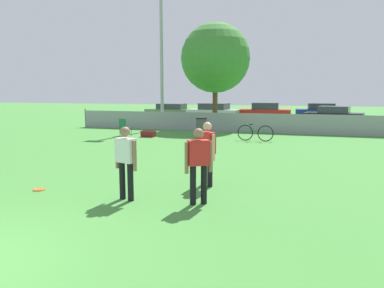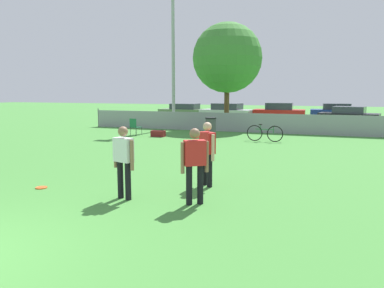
{
  "view_description": "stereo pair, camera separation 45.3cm",
  "coord_description": "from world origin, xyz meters",
  "views": [
    {
      "loc": [
        4.66,
        -3.33,
        2.34
      ],
      "look_at": [
        1.89,
        5.38,
        1.05
      ],
      "focal_mm": 35.0,
      "sensor_mm": 36.0,
      "label": 1
    },
    {
      "loc": [
        5.09,
        -3.18,
        2.34
      ],
      "look_at": [
        1.89,
        5.38,
        1.05
      ],
      "focal_mm": 35.0,
      "sensor_mm": 36.0,
      "label": 2
    }
  ],
  "objects": [
    {
      "name": "parked_car_red",
      "position": [
        1.17,
        27.07,
        0.7
      ],
      "size": [
        4.01,
        1.86,
        1.44
      ],
      "rotation": [
        0.0,
        0.0,
        0.04
      ],
      "color": "black",
      "rests_on": "ground_plane"
    },
    {
      "name": "player_receiver_white",
      "position": [
        0.91,
        3.76,
        0.93
      ],
      "size": [
        0.58,
        0.33,
        1.6
      ],
      "rotation": [
        0.0,
        0.0,
        -0.29
      ],
      "color": "black",
      "rests_on": "ground_plane"
    },
    {
      "name": "player_thrower_red",
      "position": [
        2.49,
        3.93,
        0.93
      ],
      "size": [
        0.5,
        0.44,
        1.6
      ],
      "rotation": [
        0.0,
        0.0,
        0.63
      ],
      "color": "black",
      "rests_on": "ground_plane"
    },
    {
      "name": "parked_car_dark",
      "position": [
        6.22,
        25.25,
        0.64
      ],
      "size": [
        4.19,
        2.52,
        1.29
      ],
      "rotation": [
        0.0,
        0.0,
        -0.19
      ],
      "color": "black",
      "rests_on": "ground_plane"
    },
    {
      "name": "gear_bag_sideline",
      "position": [
        -3.33,
        14.31,
        0.16
      ],
      "size": [
        0.71,
        0.39,
        0.34
      ],
      "color": "maroon",
      "rests_on": "ground_plane"
    },
    {
      "name": "player_defender_red",
      "position": [
        2.26,
        5.46,
        0.93
      ],
      "size": [
        0.48,
        0.45,
        1.6
      ],
      "rotation": [
        0.0,
        0.0,
        -0.7
      ],
      "color": "black",
      "rests_on": "ground_plane"
    },
    {
      "name": "parked_car_olive",
      "position": [
        -6.7,
        26.63,
        0.65
      ],
      "size": [
        4.31,
        1.88,
        1.3
      ],
      "rotation": [
        0.0,
        0.0,
        -0.02
      ],
      "color": "black",
      "rests_on": "ground_plane"
    },
    {
      "name": "trash_bin",
      "position": [
        -0.57,
        14.66,
        0.53
      ],
      "size": [
        0.55,
        0.55,
        1.05
      ],
      "color": "#3F3F44",
      "rests_on": "ground_plane"
    },
    {
      "name": "light_pole",
      "position": [
        -4.27,
        18.54,
        5.2
      ],
      "size": [
        0.9,
        0.36,
        8.86
      ],
      "color": "#9E9EA3",
      "rests_on": "ground_plane"
    },
    {
      "name": "parked_car_silver",
      "position": [
        -2.88,
        26.28,
        0.68
      ],
      "size": [
        4.41,
        2.29,
        1.38
      ],
      "rotation": [
        0.0,
        0.0,
        -0.11
      ],
      "color": "black",
      "rests_on": "ground_plane"
    },
    {
      "name": "bicycle_sideline",
      "position": [
        2.18,
        14.37,
        0.39
      ],
      "size": [
        1.72,
        0.44,
        0.81
      ],
      "rotation": [
        0.0,
        0.0,
        -0.06
      ],
      "color": "black",
      "rests_on": "ground_plane"
    },
    {
      "name": "parked_car_blue",
      "position": [
        5.42,
        29.57,
        0.67
      ],
      "size": [
        4.13,
        1.96,
        1.36
      ],
      "rotation": [
        0.0,
        0.0,
        0.06
      ],
      "color": "black",
      "rests_on": "ground_plane"
    },
    {
      "name": "folding_chair_sideline",
      "position": [
        -4.76,
        14.41,
        0.52
      ],
      "size": [
        0.58,
        0.58,
        0.91
      ],
      "rotation": [
        0.0,
        0.0,
        2.89
      ],
      "color": "#333338",
      "rests_on": "ground_plane"
    },
    {
      "name": "tree_near_pole",
      "position": [
        -1.25,
        20.14,
        4.42
      ],
      "size": [
        4.38,
        4.38,
        6.62
      ],
      "color": "brown",
      "rests_on": "ground_plane"
    },
    {
      "name": "fence_backline",
      "position": [
        0.0,
        18.0,
        0.55
      ],
      "size": [
        19.08,
        0.07,
        1.21
      ],
      "color": "gray",
      "rests_on": "ground_plane"
    },
    {
      "name": "frisbee_disc",
      "position": [
        -1.46,
        3.85,
        0.01
      ],
      "size": [
        0.28,
        0.28,
        0.03
      ],
      "color": "#E5591E",
      "rests_on": "ground_plane"
    }
  ]
}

